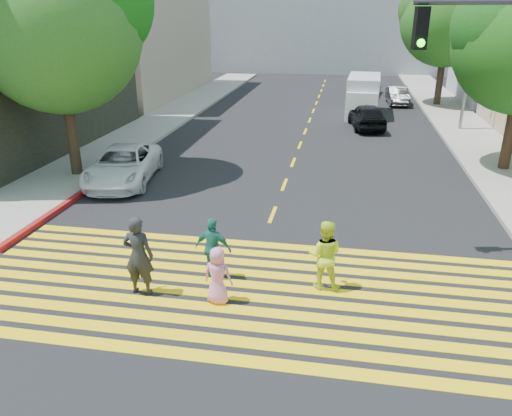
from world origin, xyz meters
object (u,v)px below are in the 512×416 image
(tree_left, at_px, (59,19))
(white_van, at_px, (363,97))
(pedestrian_child, at_px, (218,275))
(tree_right_far, at_px, (450,14))
(dark_car_parked, at_px, (397,96))
(pedestrian_man, at_px, (139,256))
(pedestrian_extra, at_px, (213,249))
(dark_car_near, at_px, (367,116))
(pedestrian_woman, at_px, (324,255))
(silver_car, at_px, (368,86))
(white_sedan, at_px, (123,165))

(tree_left, height_order, white_van, tree_left)
(pedestrian_child, bearing_deg, tree_left, -39.19)
(tree_right_far, xyz_separation_m, dark_car_parked, (-2.71, 0.22, -5.30))
(dark_car_parked, bearing_deg, pedestrian_man, -108.88)
(pedestrian_extra, bearing_deg, dark_car_near, -95.82)
(tree_left, distance_m, white_van, 18.97)
(pedestrian_woman, distance_m, dark_car_parked, 26.01)
(tree_right_far, distance_m, dark_car_parked, 5.95)
(pedestrian_man, relative_size, pedestrian_extra, 1.22)
(tree_right_far, bearing_deg, pedestrian_woman, -104.12)
(pedestrian_woman, bearing_deg, white_van, -90.55)
(tree_left, xyz_separation_m, tree_right_far, (16.31, 18.71, 0.09))
(pedestrian_man, height_order, pedestrian_extra, pedestrian_man)
(pedestrian_man, xyz_separation_m, pedestrian_extra, (1.47, 0.98, -0.17))
(pedestrian_child, relative_size, dark_car_near, 0.33)
(tree_right_far, distance_m, pedestrian_woman, 26.80)
(tree_left, distance_m, pedestrian_child, 12.10)
(dark_car_near, bearing_deg, white_van, -95.89)
(silver_car, relative_size, white_van, 0.84)
(pedestrian_extra, distance_m, silver_car, 30.11)
(pedestrian_child, height_order, dark_car_parked, pedestrian_child)
(pedestrian_woman, height_order, dark_car_near, pedestrian_woman)
(dark_car_near, relative_size, dark_car_parked, 1.10)
(tree_left, height_order, white_sedan, tree_left)
(pedestrian_woman, xyz_separation_m, pedestrian_child, (-2.27, -1.06, -0.18))
(tree_right_far, relative_size, pedestrian_woman, 5.16)
(pedestrian_child, distance_m, dark_car_near, 18.99)
(silver_car, bearing_deg, pedestrian_woman, 95.55)
(white_van, bearing_deg, pedestrian_woman, -90.47)
(tree_right_far, bearing_deg, white_sedan, -126.97)
(tree_left, xyz_separation_m, dark_car_near, (11.31, 10.76, -5.12))
(white_sedan, xyz_separation_m, dark_car_parked, (11.59, 19.23, -0.05))
(tree_left, xyz_separation_m, pedestrian_extra, (7.24, -6.81, -5.03))
(tree_right_far, height_order, pedestrian_man, tree_right_far)
(pedestrian_extra, relative_size, dark_car_near, 0.38)
(pedestrian_man, xyz_separation_m, pedestrian_child, (1.85, -0.07, -0.28))
(tree_right_far, bearing_deg, dark_car_parked, 175.26)
(pedestrian_man, height_order, pedestrian_woman, pedestrian_man)
(pedestrian_child, bearing_deg, tree_right_far, -101.36)
(tree_left, xyz_separation_m, pedestrian_man, (5.77, -7.80, -4.86))
(tree_left, bearing_deg, silver_car, 63.05)
(silver_car, bearing_deg, pedestrian_man, 88.12)
(pedestrian_extra, bearing_deg, tree_right_far, -102.34)
(dark_car_near, distance_m, dark_car_parked, 8.49)
(dark_car_parked, distance_m, white_van, 4.99)
(white_sedan, height_order, silver_car, white_sedan)
(pedestrian_extra, relative_size, white_van, 0.31)
(pedestrian_woman, height_order, silver_car, pedestrian_woman)
(pedestrian_extra, bearing_deg, pedestrian_man, 41.06)
(pedestrian_man, bearing_deg, silver_car, -100.88)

